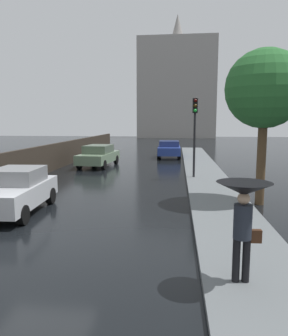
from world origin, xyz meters
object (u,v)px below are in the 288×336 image
car_silver_near_kerb (16,191)px  pedestrian_with_umbrella_near (244,203)px  car_blue_far_ahead (169,149)px  traffic_light (195,123)px  street_tree_near (265,90)px  car_green_mid_road (99,155)px

car_silver_near_kerb → pedestrian_with_umbrella_near: bearing=142.0°
car_blue_far_ahead → pedestrian_with_umbrella_near: pedestrian_with_umbrella_near is taller
pedestrian_with_umbrella_near → traffic_light: 11.80m
street_tree_near → traffic_light: bearing=113.1°
car_silver_near_kerb → car_blue_far_ahead: (4.73, 17.60, 0.00)m
street_tree_near → car_green_mid_road: bearing=130.8°
pedestrian_with_umbrella_near → traffic_light: size_ratio=0.45×
car_green_mid_road → street_tree_near: bearing=135.3°
pedestrian_with_umbrella_near → car_silver_near_kerb: bearing=142.2°
car_silver_near_kerb → street_tree_near: bearing=-170.2°
traffic_light → street_tree_near: 5.71m
car_blue_far_ahead → traffic_light: 10.86m
car_green_mid_road → pedestrian_with_umbrella_near: 17.62m
car_blue_far_ahead → pedestrian_with_umbrella_near: bearing=-86.4°
car_silver_near_kerb → pedestrian_with_umbrella_near: pedestrian_with_umbrella_near is taller
car_blue_far_ahead → pedestrian_with_umbrella_near: (1.89, -22.22, 0.87)m
pedestrian_with_umbrella_near → street_tree_near: size_ratio=0.33×
car_blue_far_ahead → traffic_light: bearing=-82.7°
traffic_light → car_green_mid_road: bearing=143.5°
car_silver_near_kerb → pedestrian_with_umbrella_near: 8.13m
pedestrian_with_umbrella_near → traffic_light: traffic_light is taller
car_green_mid_road → pedestrian_with_umbrella_near: pedestrian_with_umbrella_near is taller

